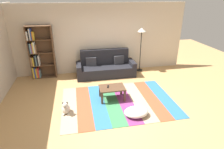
{
  "coord_description": "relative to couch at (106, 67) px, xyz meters",
  "views": [
    {
      "loc": [
        -1.03,
        -4.75,
        3.03
      ],
      "look_at": [
        0.03,
        0.56,
        0.65
      ],
      "focal_mm": 30.07,
      "sensor_mm": 36.0,
      "label": 1
    }
  ],
  "objects": [
    {
      "name": "tv_remote",
      "position": [
        -0.23,
        -1.82,
        0.08
      ],
      "size": [
        0.08,
        0.16,
        0.02
      ],
      "primitive_type": "cube",
      "rotation": [
        0.0,
        0.0,
        -0.28
      ],
      "color": "black",
      "rests_on": "coffee_table"
    },
    {
      "name": "dog",
      "position": [
        -1.49,
        -2.34,
        -0.18
      ],
      "size": [
        0.22,
        0.35,
        0.4
      ],
      "color": "beige",
      "rests_on": "ground_plane"
    },
    {
      "name": "standing_lamp",
      "position": [
        1.48,
        0.21,
        1.14
      ],
      "size": [
        0.32,
        0.32,
        1.77
      ],
      "color": "black",
      "rests_on": "ground_plane"
    },
    {
      "name": "couch",
      "position": [
        0.0,
        0.0,
        0.0
      ],
      "size": [
        2.26,
        0.8,
        1.0
      ],
      "color": "black",
      "rests_on": "ground_plane"
    },
    {
      "name": "bookshelf",
      "position": [
        -2.47,
        0.29,
        0.6
      ],
      "size": [
        0.9,
        0.28,
        1.97
      ],
      "color": "brown",
      "rests_on": "ground_plane"
    },
    {
      "name": "ground_plane",
      "position": [
        -0.07,
        -2.02,
        -0.34
      ],
      "size": [
        14.0,
        14.0,
        0.0
      ],
      "primitive_type": "plane",
      "color": "tan"
    },
    {
      "name": "rug",
      "position": [
        0.04,
        -2.06,
        -0.33
      ],
      "size": [
        3.32,
        2.32,
        0.01
      ],
      "color": "tan",
      "rests_on": "ground_plane"
    },
    {
      "name": "back_wall",
      "position": [
        -0.07,
        0.53,
        1.01
      ],
      "size": [
        6.8,
        0.1,
        2.7
      ],
      "primitive_type": "cube",
      "color": "beige",
      "rests_on": "ground_plane"
    },
    {
      "name": "pouf",
      "position": [
        0.34,
        -2.84,
        -0.21
      ],
      "size": [
        0.64,
        0.48,
        0.23
      ],
      "primitive_type": "ellipsoid",
      "color": "white",
      "rests_on": "rug"
    },
    {
      "name": "coffee_table",
      "position": [
        -0.11,
        -1.86,
        0.0
      ],
      "size": [
        0.76,
        0.52,
        0.4
      ],
      "color": "#513826",
      "rests_on": "rug"
    }
  ]
}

